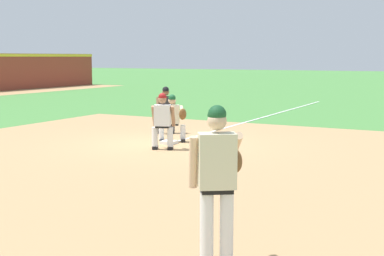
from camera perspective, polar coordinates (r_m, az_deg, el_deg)
name	(u,v)px	position (r m, az deg, el deg)	size (l,w,h in m)	color
ground_plane	(169,144)	(14.64, -2.46, -1.71)	(160.00, 160.00, 0.00)	#47843D
infield_dirt_patch	(183,181)	(10.31, -1.00, -5.65)	(18.00, 18.00, 0.01)	tan
foul_line_stripe	(268,116)	(21.70, 8.10, 1.29)	(15.69, 0.10, 0.00)	white
first_base_bag	(169,142)	(14.63, -2.47, -1.54)	(0.38, 0.38, 0.09)	white
baseball	(199,183)	(9.96, 0.78, -5.92)	(0.07, 0.07, 0.07)	white
pitcher	(218,178)	(5.83, 2.78, -5.38)	(0.85, 0.57, 1.86)	black
first_baseman	(173,116)	(14.79, -2.05, 1.25)	(0.81, 1.04, 1.34)	black
baserunner	(162,119)	(13.63, -3.17, 0.96)	(0.57, 0.67, 1.46)	black
umpire	(166,108)	(16.55, -2.81, 2.13)	(0.64, 0.68, 1.46)	black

